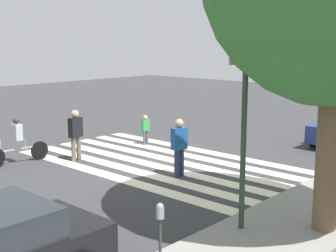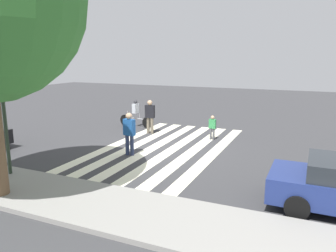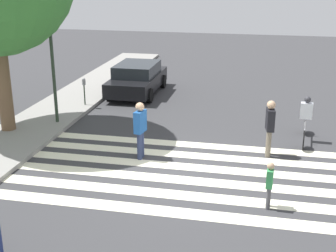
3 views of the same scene
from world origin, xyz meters
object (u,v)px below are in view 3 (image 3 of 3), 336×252
at_px(pedestrian_adult_blue_shirt, 270,125).
at_px(pedestrian_adult_tall_backpack, 140,127).
at_px(car_parked_far_curb, 137,78).
at_px(pedestrian_child_with_backpack, 269,182).
at_px(cyclist_mid_street, 306,117).
at_px(traffic_light, 53,33).
at_px(parking_meter, 84,86).

relative_size(pedestrian_adult_blue_shirt, pedestrian_adult_tall_backpack, 1.00).
bearing_deg(car_parked_far_curb, pedestrian_child_with_backpack, -148.35).
bearing_deg(pedestrian_child_with_backpack, cyclist_mid_street, 171.55).
distance_m(traffic_light, parking_meter, 3.47).
relative_size(pedestrian_adult_blue_shirt, car_parked_far_curb, 0.41).
xyz_separation_m(parking_meter, pedestrian_adult_blue_shirt, (-3.82, -7.67, 0.06)).
relative_size(parking_meter, car_parked_far_curb, 0.29).
bearing_deg(pedestrian_adult_blue_shirt, pedestrian_child_with_backpack, -7.32).
relative_size(pedestrian_adult_blue_shirt, cyclist_mid_street, 0.81).
bearing_deg(pedestrian_adult_tall_backpack, pedestrian_adult_blue_shirt, 114.87).
bearing_deg(traffic_light, car_parked_far_curb, -17.66).
distance_m(parking_meter, pedestrian_adult_tall_backpack, 6.12).
bearing_deg(parking_meter, pedestrian_adult_tall_backpack, -142.14).
xyz_separation_m(pedestrian_adult_blue_shirt, cyclist_mid_street, (1.56, -1.20, -0.16)).
distance_m(pedestrian_adult_blue_shirt, cyclist_mid_street, 1.98).
bearing_deg(traffic_light, pedestrian_adult_blue_shirt, -100.45).
xyz_separation_m(pedestrian_adult_blue_shirt, pedestrian_child_with_backpack, (-3.47, -0.03, -0.33)).
bearing_deg(cyclist_mid_street, car_parked_far_curb, 60.89).
distance_m(parking_meter, pedestrian_adult_blue_shirt, 8.57).
distance_m(traffic_light, pedestrian_child_with_backpack, 9.58).
bearing_deg(cyclist_mid_street, pedestrian_adult_blue_shirt, 147.41).
height_order(parking_meter, pedestrian_adult_blue_shirt, pedestrian_adult_blue_shirt).
xyz_separation_m(parking_meter, pedestrian_child_with_backpack, (-7.28, -7.70, -0.28)).
distance_m(traffic_light, car_parked_far_curb, 6.00).
bearing_deg(pedestrian_adult_blue_shirt, car_parked_far_curb, -144.68).
xyz_separation_m(traffic_light, cyclist_mid_street, (0.14, -8.93, -2.62)).
xyz_separation_m(parking_meter, cyclist_mid_street, (-2.26, -8.87, -0.10)).
distance_m(pedestrian_child_with_backpack, car_parked_far_curb, 11.71).
height_order(pedestrian_child_with_backpack, cyclist_mid_street, cyclist_mid_street).
distance_m(traffic_light, cyclist_mid_street, 9.30).
xyz_separation_m(traffic_light, car_parked_far_curb, (5.09, -1.62, -2.74)).
height_order(pedestrian_adult_tall_backpack, cyclist_mid_street, pedestrian_adult_tall_backpack).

